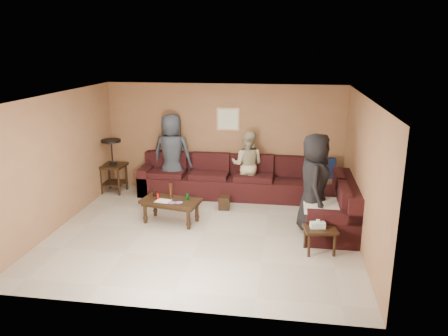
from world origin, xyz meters
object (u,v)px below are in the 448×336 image
(person_middle, at_px, (247,165))
(sectional_sofa, at_px, (255,191))
(end_table_left, at_px, (113,165))
(waste_bin, at_px, (224,203))
(side_table_right, at_px, (320,231))
(person_left, at_px, (172,154))
(person_right, at_px, (314,183))
(coffee_table, at_px, (171,203))

(person_middle, bearing_deg, sectional_sofa, 118.43)
(end_table_left, xyz_separation_m, waste_bin, (2.72, -0.72, -0.52))
(waste_bin, relative_size, person_middle, 0.18)
(person_middle, bearing_deg, side_table_right, 125.66)
(person_left, bearing_deg, sectional_sofa, 168.65)
(sectional_sofa, height_order, side_table_right, sectional_sofa)
(waste_bin, xyz_separation_m, person_right, (1.78, -0.82, 0.78))
(end_table_left, distance_m, person_middle, 3.12)
(side_table_right, relative_size, person_middle, 0.38)
(coffee_table, height_order, person_middle, person_middle)
(sectional_sofa, xyz_separation_m, coffee_table, (-1.53, -1.16, 0.07))
(person_middle, bearing_deg, person_right, 135.99)
(coffee_table, distance_m, side_table_right, 2.91)
(waste_bin, bearing_deg, sectional_sofa, 26.83)
(person_left, bearing_deg, end_table_left, 10.42)
(end_table_left, bearing_deg, coffee_table, -41.13)
(sectional_sofa, bearing_deg, waste_bin, -153.17)
(sectional_sofa, relative_size, side_table_right, 7.93)
(side_table_right, height_order, waste_bin, side_table_right)
(waste_bin, height_order, person_middle, person_middle)
(coffee_table, distance_m, waste_bin, 1.28)
(end_table_left, height_order, person_left, person_left)
(person_middle, bearing_deg, end_table_left, 8.02)
(end_table_left, distance_m, person_left, 1.42)
(sectional_sofa, height_order, waste_bin, sectional_sofa)
(waste_bin, bearing_deg, side_table_right, -42.96)
(sectional_sofa, relative_size, coffee_table, 3.88)
(side_table_right, xyz_separation_m, person_right, (-0.07, 0.91, 0.54))
(coffee_table, height_order, side_table_right, coffee_table)
(person_middle, bearing_deg, waste_bin, 70.40)
(sectional_sofa, xyz_separation_m, person_left, (-1.95, 0.55, 0.60))
(end_table_left, relative_size, person_middle, 0.82)
(coffee_table, bearing_deg, sectional_sofa, 37.14)
(sectional_sofa, bearing_deg, coffee_table, -142.86)
(person_right, bearing_deg, side_table_right, -174.47)
(person_left, height_order, person_middle, person_left)
(coffee_table, xyz_separation_m, end_table_left, (-1.80, 1.57, 0.26))
(sectional_sofa, xyz_separation_m, end_table_left, (-3.33, 0.41, 0.33))
(waste_bin, distance_m, person_right, 2.11)
(coffee_table, bearing_deg, person_middle, 51.92)
(person_right, bearing_deg, end_table_left, 72.14)
(person_middle, height_order, person_right, person_right)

